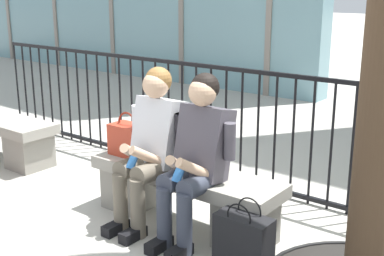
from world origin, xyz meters
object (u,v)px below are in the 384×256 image
(stone_bench, at_px, (184,191))
(handbag_on_bench, at_px, (128,139))
(seated_person_with_phone, at_px, (151,142))
(seated_person_companion, at_px, (196,154))
(shopping_bag, at_px, (243,243))

(stone_bench, xyz_separation_m, handbag_on_bench, (-0.58, -0.01, 0.31))
(seated_person_with_phone, relative_size, handbag_on_bench, 3.37)
(stone_bench, height_order, handbag_on_bench, handbag_on_bench)
(handbag_on_bench, bearing_deg, seated_person_companion, -8.48)
(stone_bench, relative_size, handbag_on_bench, 4.45)
(seated_person_with_phone, bearing_deg, seated_person_companion, 0.00)
(stone_bench, relative_size, seated_person_companion, 1.32)
(seated_person_with_phone, height_order, handbag_on_bench, seated_person_with_phone)
(seated_person_companion, bearing_deg, handbag_on_bench, 171.52)
(stone_bench, bearing_deg, seated_person_companion, -30.75)
(handbag_on_bench, bearing_deg, seated_person_with_phone, -18.07)
(stone_bench, distance_m, seated_person_companion, 0.45)
(seated_person_companion, relative_size, shopping_bag, 2.48)
(stone_bench, relative_size, seated_person_with_phone, 1.32)
(stone_bench, distance_m, shopping_bag, 0.79)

